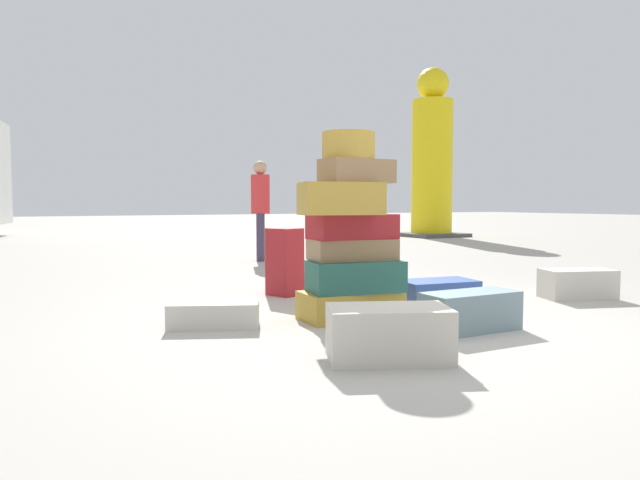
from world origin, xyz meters
TOP-DOWN VIEW (x-y plane):
  - ground_plane at (0.00, 0.00)m, footprint 80.00×80.00m
  - suitcase_tower at (-0.25, 0.57)m, footprint 0.92×0.62m
  - suitcase_navy_right_side at (0.38, 2.15)m, footprint 0.59×0.30m
  - suitcase_cream_foreground_near at (-0.66, -0.56)m, footprint 0.82×0.65m
  - suitcase_slate_white_trunk at (0.31, -0.19)m, footprint 0.73×0.33m
  - suitcase_navy_behind_tower at (0.70, 0.65)m, footprint 0.71×0.48m
  - suitcase_cream_left_side at (2.24, 0.40)m, footprint 0.75×0.53m
  - suitcase_cream_upright_blue at (-1.30, 0.80)m, footprint 0.73×0.54m
  - suitcase_maroon_foreground_far at (-0.21, 1.92)m, footprint 0.35×0.38m
  - person_bearded_onlooker at (0.89, 5.27)m, footprint 0.30×0.32m
  - person_tourist_with_camera at (1.89, 4.40)m, footprint 0.30×0.34m
  - yellow_dummy_statue at (7.57, 9.26)m, footprint 1.56×1.56m

SIDE VIEW (x-z plane):
  - ground_plane at x=0.00m, z-range 0.00..0.00m
  - suitcase_navy_right_side at x=0.38m, z-range 0.00..0.16m
  - suitcase_cream_upright_blue at x=-1.30m, z-range 0.00..0.19m
  - suitcase_navy_behind_tower at x=0.70m, z-range 0.00..0.25m
  - suitcase_cream_left_side at x=2.24m, z-range 0.00..0.28m
  - suitcase_slate_white_trunk at x=0.31m, z-range 0.00..0.28m
  - suitcase_cream_foreground_near at x=-0.66m, z-range 0.00..0.32m
  - suitcase_maroon_foreground_far at x=-0.21m, z-range 0.00..0.68m
  - suitcase_tower at x=-0.25m, z-range -0.10..1.39m
  - person_bearded_onlooker at x=0.89m, z-range 0.15..1.75m
  - person_tourist_with_camera at x=1.89m, z-range 0.15..1.76m
  - yellow_dummy_statue at x=7.57m, z-range -0.24..4.35m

